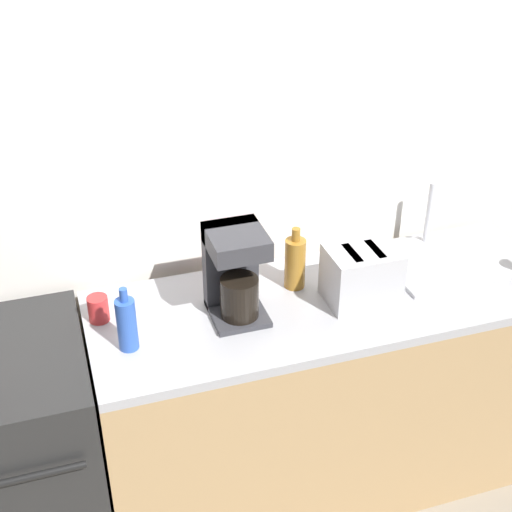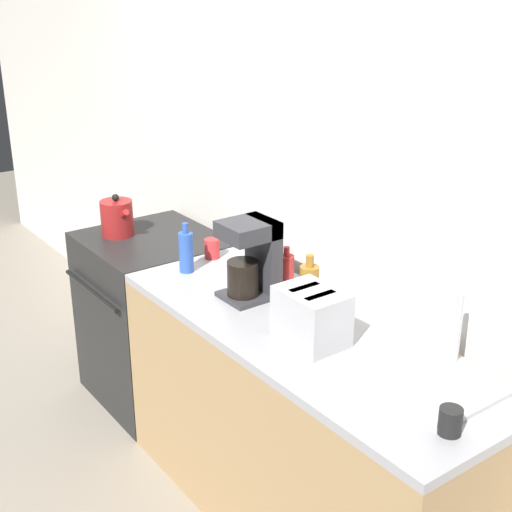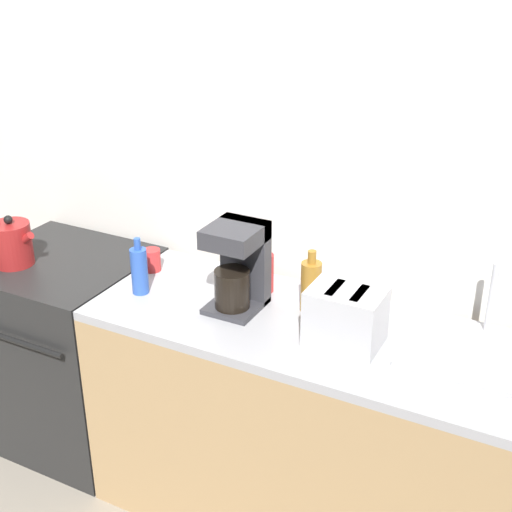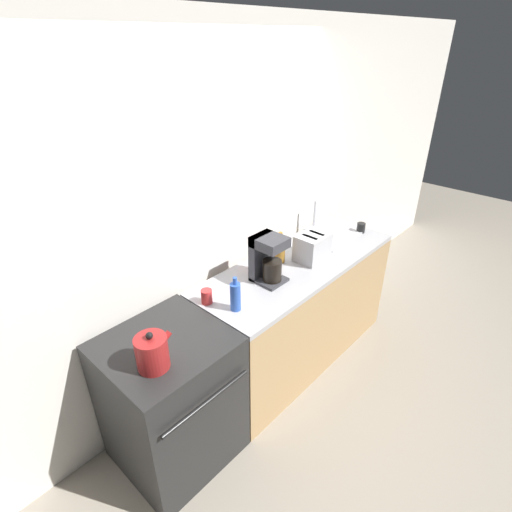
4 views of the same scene
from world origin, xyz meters
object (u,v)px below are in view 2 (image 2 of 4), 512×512
(toaster, at_px, (311,316))
(bottle_red, at_px, (286,272))
(kettle, at_px, (117,218))
(bottle_amber, at_px, (309,288))
(stove, at_px, (156,316))
(cup_black, at_px, (450,421))
(bottle_blue, at_px, (186,251))
(coffee_maker, at_px, (253,258))
(cup_red, at_px, (212,249))

(toaster, height_order, bottle_red, toaster)
(kettle, bearing_deg, bottle_amber, 9.60)
(stove, relative_size, bottle_amber, 3.74)
(bottle_red, distance_m, cup_black, 1.13)
(kettle, distance_m, bottle_blue, 0.64)
(bottle_red, xyz_separation_m, bottle_blue, (-0.43, -0.24, 0.01))
(coffee_maker, height_order, bottle_blue, coffee_maker)
(bottle_amber, bearing_deg, bottle_blue, -164.55)
(coffee_maker, distance_m, bottle_amber, 0.28)
(kettle, relative_size, bottle_blue, 0.95)
(coffee_maker, relative_size, cup_black, 3.95)
(stove, xyz_separation_m, cup_red, (0.42, 0.11, 0.50))
(kettle, relative_size, cup_red, 2.36)
(kettle, bearing_deg, toaster, 2.43)
(kettle, relative_size, cup_black, 2.62)
(stove, distance_m, bottle_red, 1.09)
(coffee_maker, distance_m, cup_red, 0.50)
(bottle_red, bearing_deg, cup_red, -173.98)
(cup_red, bearing_deg, toaster, -9.86)
(kettle, relative_size, coffee_maker, 0.66)
(toaster, xyz_separation_m, coffee_maker, (-0.46, 0.06, 0.07))
(stove, height_order, cup_black, cup_black)
(cup_black, bearing_deg, cup_red, 172.98)
(bottle_blue, bearing_deg, kettle, -176.63)
(bottle_red, xyz_separation_m, cup_red, (-0.51, -0.05, -0.04))
(toaster, distance_m, cup_red, 0.95)
(kettle, height_order, bottle_amber, bottle_amber)
(toaster, xyz_separation_m, cup_black, (0.68, -0.04, -0.06))
(bottle_amber, relative_size, cup_black, 2.89)
(cup_red, bearing_deg, stove, -165.71)
(coffee_maker, xyz_separation_m, bottle_amber, (0.26, 0.09, -0.07))
(toaster, relative_size, cup_red, 2.69)
(coffee_maker, bearing_deg, bottle_amber, 19.64)
(bottle_amber, bearing_deg, cup_red, 179.53)
(kettle, xyz_separation_m, bottle_red, (1.07, 0.28, -0.01))
(cup_black, bearing_deg, bottle_blue, 179.58)
(bottle_blue, xyz_separation_m, cup_black, (1.54, -0.01, -0.06))
(bottle_red, distance_m, bottle_blue, 0.50)
(stove, distance_m, cup_red, 0.66)
(coffee_maker, relative_size, bottle_amber, 1.37)
(kettle, xyz_separation_m, toaster, (1.49, 0.06, 0.01))
(coffee_maker, distance_m, bottle_red, 0.18)
(bottle_blue, distance_m, cup_red, 0.21)
(kettle, bearing_deg, bottle_blue, 3.37)
(bottle_amber, xyz_separation_m, cup_red, (-0.73, 0.01, -0.06))
(stove, distance_m, toaster, 1.46)
(kettle, height_order, coffee_maker, coffee_maker)
(cup_black, bearing_deg, stove, 177.42)
(coffee_maker, relative_size, bottle_blue, 1.44)
(bottle_amber, bearing_deg, bottle_red, 164.96)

